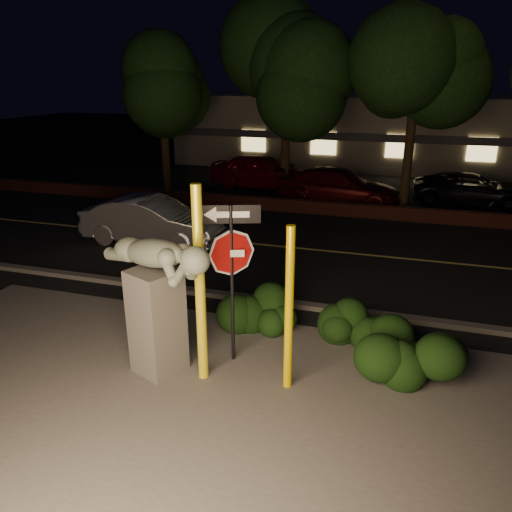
{
  "coord_description": "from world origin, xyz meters",
  "views": [
    {
      "loc": [
        2.53,
        -7.53,
        5.16
      ],
      "look_at": [
        -0.3,
        1.78,
        1.6
      ],
      "focal_mm": 35.0,
      "sensor_mm": 36.0,
      "label": 1
    }
  ],
  "objects_px": {
    "yellow_pole_left": "(200,287)",
    "parked_car_dark": "(472,190)",
    "yellow_pole_right": "(289,311)",
    "parked_car_red": "(261,171)",
    "sculpture": "(156,289)",
    "parked_car_darkred": "(339,187)",
    "signpost": "(232,253)",
    "silver_sedan": "(152,221)"
  },
  "relations": [
    {
      "from": "yellow_pole_left",
      "to": "parked_car_dark",
      "type": "relative_size",
      "value": 0.75
    },
    {
      "from": "yellow_pole_right",
      "to": "parked_car_red",
      "type": "height_order",
      "value": "yellow_pole_right"
    },
    {
      "from": "yellow_pole_right",
      "to": "parked_car_red",
      "type": "relative_size",
      "value": 0.62
    },
    {
      "from": "yellow_pole_left",
      "to": "sculpture",
      "type": "xyz_separation_m",
      "value": [
        -0.82,
        -0.02,
        -0.13
      ]
    },
    {
      "from": "yellow_pole_right",
      "to": "parked_car_red",
      "type": "xyz_separation_m",
      "value": [
        -5.01,
        15.38,
        -0.66
      ]
    },
    {
      "from": "yellow_pole_left",
      "to": "parked_car_red",
      "type": "bearing_deg",
      "value": 102.69
    },
    {
      "from": "sculpture",
      "to": "parked_car_red",
      "type": "distance_m",
      "value": 15.81
    },
    {
      "from": "yellow_pole_right",
      "to": "parked_car_red",
      "type": "distance_m",
      "value": 16.19
    },
    {
      "from": "parked_car_darkred",
      "to": "yellow_pole_right",
      "type": "bearing_deg",
      "value": -172.67
    },
    {
      "from": "signpost",
      "to": "parked_car_darkred",
      "type": "xyz_separation_m",
      "value": [
        0.18,
        12.72,
        -1.42
      ]
    },
    {
      "from": "sculpture",
      "to": "parked_car_red",
      "type": "relative_size",
      "value": 0.55
    },
    {
      "from": "sculpture",
      "to": "parked_car_red",
      "type": "height_order",
      "value": "sculpture"
    },
    {
      "from": "yellow_pole_left",
      "to": "signpost",
      "type": "relative_size",
      "value": 1.16
    },
    {
      "from": "parked_car_red",
      "to": "signpost",
      "type": "bearing_deg",
      "value": -161.75
    },
    {
      "from": "yellow_pole_left",
      "to": "parked_car_darkred",
      "type": "height_order",
      "value": "yellow_pole_left"
    },
    {
      "from": "yellow_pole_left",
      "to": "yellow_pole_right",
      "type": "xyz_separation_m",
      "value": [
        1.51,
        0.16,
        -0.3
      ]
    },
    {
      "from": "parked_car_darkred",
      "to": "parked_car_dark",
      "type": "height_order",
      "value": "parked_car_darkred"
    },
    {
      "from": "yellow_pole_left",
      "to": "parked_car_darkred",
      "type": "xyz_separation_m",
      "value": [
        0.49,
        13.43,
        -1.03
      ]
    },
    {
      "from": "signpost",
      "to": "parked_car_dark",
      "type": "height_order",
      "value": "signpost"
    },
    {
      "from": "yellow_pole_right",
      "to": "parked_car_dark",
      "type": "height_order",
      "value": "yellow_pole_right"
    },
    {
      "from": "yellow_pole_left",
      "to": "yellow_pole_right",
      "type": "distance_m",
      "value": 1.55
    },
    {
      "from": "parked_car_red",
      "to": "parked_car_dark",
      "type": "bearing_deg",
      "value": -89.87
    },
    {
      "from": "yellow_pole_left",
      "to": "yellow_pole_right",
      "type": "bearing_deg",
      "value": 6.0
    },
    {
      "from": "silver_sedan",
      "to": "parked_car_dark",
      "type": "xyz_separation_m",
      "value": [
        10.28,
        8.35,
        -0.09
      ]
    },
    {
      "from": "parked_car_red",
      "to": "silver_sedan",
      "type": "bearing_deg",
      "value": 177.54
    },
    {
      "from": "signpost",
      "to": "parked_car_red",
      "type": "height_order",
      "value": "signpost"
    },
    {
      "from": "silver_sedan",
      "to": "parked_car_darkred",
      "type": "distance_m",
      "value": 8.46
    },
    {
      "from": "yellow_pole_right",
      "to": "parked_car_darkred",
      "type": "height_order",
      "value": "yellow_pole_right"
    },
    {
      "from": "silver_sedan",
      "to": "parked_car_dark",
      "type": "bearing_deg",
      "value": -49.58
    },
    {
      "from": "signpost",
      "to": "parked_car_dark",
      "type": "relative_size",
      "value": 0.65
    },
    {
      "from": "sculpture",
      "to": "parked_car_dark",
      "type": "distance_m",
      "value": 16.39
    },
    {
      "from": "parked_car_red",
      "to": "parked_car_dark",
      "type": "xyz_separation_m",
      "value": [
        9.3,
        -0.6,
        -0.16
      ]
    },
    {
      "from": "signpost",
      "to": "sculpture",
      "type": "height_order",
      "value": "signpost"
    },
    {
      "from": "yellow_pole_right",
      "to": "parked_car_red",
      "type": "bearing_deg",
      "value": 108.05
    },
    {
      "from": "sculpture",
      "to": "silver_sedan",
      "type": "bearing_deg",
      "value": 142.37
    },
    {
      "from": "yellow_pole_left",
      "to": "sculpture",
      "type": "relative_size",
      "value": 1.33
    },
    {
      "from": "yellow_pole_left",
      "to": "parked_car_red",
      "type": "height_order",
      "value": "yellow_pole_left"
    },
    {
      "from": "yellow_pole_right",
      "to": "signpost",
      "type": "bearing_deg",
      "value": 155.05
    },
    {
      "from": "silver_sedan",
      "to": "parked_car_darkred",
      "type": "height_order",
      "value": "silver_sedan"
    },
    {
      "from": "yellow_pole_right",
      "to": "sculpture",
      "type": "distance_m",
      "value": 2.35
    },
    {
      "from": "yellow_pole_left",
      "to": "parked_car_dark",
      "type": "height_order",
      "value": "yellow_pole_left"
    },
    {
      "from": "silver_sedan",
      "to": "yellow_pole_left",
      "type": "bearing_deg",
      "value": -144.44
    }
  ]
}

